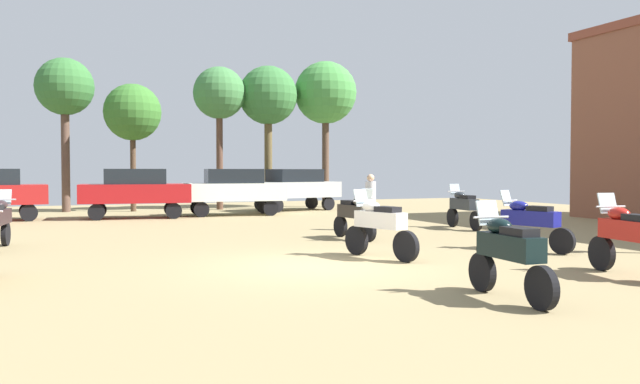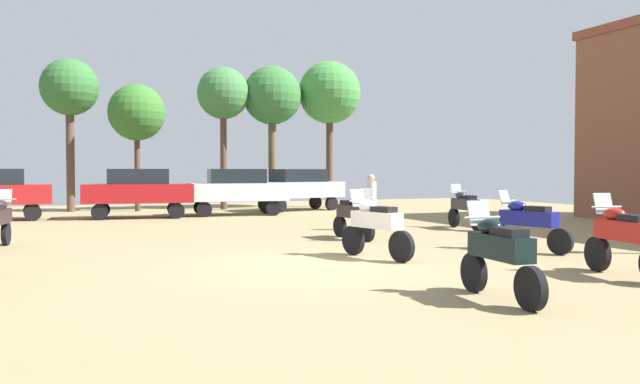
{
  "view_description": "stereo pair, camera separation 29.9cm",
  "coord_description": "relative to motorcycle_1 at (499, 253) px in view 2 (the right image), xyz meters",
  "views": [
    {
      "loc": [
        -4.95,
        -11.7,
        1.95
      ],
      "look_at": [
        2.64,
        6.33,
        1.29
      ],
      "focal_mm": 35.59,
      "sensor_mm": 36.0,
      "label": 1
    },
    {
      "loc": [
        -4.67,
        -11.82,
        1.95
      ],
      "look_at": [
        2.64,
        6.33,
        1.29
      ],
      "focal_mm": 35.59,
      "sensor_mm": 36.0,
      "label": 2
    }
  ],
  "objects": [
    {
      "name": "tree_7",
      "position": [
        3.88,
        23.27,
        4.96
      ],
      "size": [
        2.97,
        2.97,
        7.25
      ],
      "color": "brown",
      "rests_on": "ground"
    },
    {
      "name": "tree_3",
      "position": [
        7.05,
        23.27,
        5.27
      ],
      "size": [
        3.28,
        3.28,
        7.68
      ],
      "color": "#4F392C",
      "rests_on": "ground"
    },
    {
      "name": "motorcycle_10",
      "position": [
        0.36,
        4.73,
        0.02
      ],
      "size": [
        0.81,
        2.16,
        1.5
      ],
      "rotation": [
        0.0,
        0.0,
        0.28
      ],
      "color": "black",
      "rests_on": "ground"
    },
    {
      "name": "tree_6",
      "position": [
        -5.71,
        24.27,
        4.99
      ],
      "size": [
        2.65,
        2.65,
        7.16
      ],
      "color": "brown",
      "rests_on": "ground"
    },
    {
      "name": "motorcycle_1",
      "position": [
        0.0,
        0.0,
        0.0
      ],
      "size": [
        0.62,
        2.08,
        1.46
      ],
      "rotation": [
        0.0,
        0.0,
        -0.07
      ],
      "color": "black",
      "rests_on": "ground"
    },
    {
      "name": "tree_4",
      "position": [
        -2.77,
        23.43,
        3.93
      ],
      "size": [
        2.67,
        2.67,
        6.01
      ],
      "color": "#4D3827",
      "rests_on": "ground"
    },
    {
      "name": "tree_2",
      "position": [
        1.36,
        23.33,
        4.96
      ],
      "size": [
        2.57,
        2.57,
        7.06
      ],
      "color": "brown",
      "rests_on": "ground"
    },
    {
      "name": "person_2",
      "position": [
        3.2,
        10.64,
        0.35
      ],
      "size": [
        0.48,
        0.48,
        1.81
      ],
      "rotation": [
        0.0,
        0.0,
        4.06
      ],
      "color": "#242D4D",
      "rests_on": "ground"
    },
    {
      "name": "motorcycle_2",
      "position": [
        6.28,
        9.91,
        0.01
      ],
      "size": [
        0.63,
        2.22,
        1.48
      ],
      "rotation": [
        0.0,
        0.0,
        -0.12
      ],
      "color": "black",
      "rests_on": "ground"
    },
    {
      "name": "motorcycle_5",
      "position": [
        3.37,
        0.83,
        0.02
      ],
      "size": [
        0.68,
        2.17,
        1.5
      ],
      "rotation": [
        0.0,
        0.0,
        -0.17
      ],
      "color": "black",
      "rests_on": "ground"
    },
    {
      "name": "motorcycle_8",
      "position": [
        4.27,
        4.47,
        -0.0
      ],
      "size": [
        0.87,
        2.19,
        1.45
      ],
      "rotation": [
        0.0,
        0.0,
        0.31
      ],
      "color": "black",
      "rests_on": "ground"
    },
    {
      "name": "car_3",
      "position": [
        -3.19,
        18.91,
        0.46
      ],
      "size": [
        4.47,
        2.27,
        2.0
      ],
      "rotation": [
        0.0,
        0.0,
        1.46
      ],
      "color": "black",
      "rests_on": "ground"
    },
    {
      "name": "car_5",
      "position": [
        4.51,
        21.11,
        0.46
      ],
      "size": [
        4.58,
        2.65,
        2.0
      ],
      "rotation": [
        0.0,
        0.0,
        1.78
      ],
      "color": "black",
      "rests_on": "ground"
    },
    {
      "name": "ground_plane",
      "position": [
        -1.28,
        4.15,
        -0.72
      ],
      "size": [
        44.0,
        52.0,
        0.02
      ],
      "color": "#928057"
    },
    {
      "name": "motorcycle_3",
      "position": [
        1.55,
        8.44,
        -0.01
      ],
      "size": [
        0.62,
        2.1,
        1.44
      ],
      "rotation": [
        0.0,
        0.0,
        3.25
      ],
      "color": "black",
      "rests_on": "ground"
    },
    {
      "name": "car_4",
      "position": [
        0.92,
        19.05,
        0.46
      ],
      "size": [
        4.46,
        2.24,
        2.0
      ],
      "rotation": [
        0.0,
        0.0,
        1.47
      ],
      "color": "black",
      "rests_on": "ground"
    }
  ]
}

